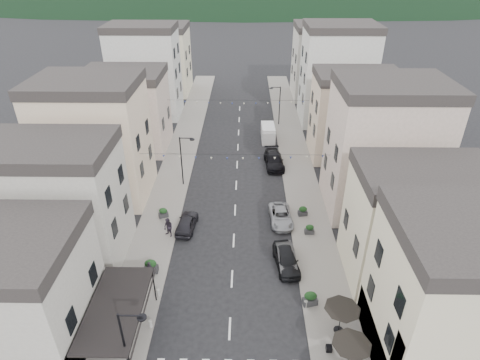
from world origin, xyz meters
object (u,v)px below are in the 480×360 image
at_px(parked_car_a, 286,259).
at_px(parked_car_d, 274,160).
at_px(parked_car_c, 281,216).
at_px(delivery_van, 268,132).
at_px(pedestrian_b, 168,228).
at_px(parked_car_e, 187,223).
at_px(parked_car_b, 286,258).
at_px(pedestrian_a, 150,270).

distance_m(parked_car_a, parked_car_d, 18.20).
distance_m(parked_car_c, delivery_van, 19.56).
bearing_deg(parked_car_d, parked_car_a, -94.34).
bearing_deg(parked_car_d, pedestrian_b, -131.08).
distance_m(parked_car_e, pedestrian_b, 2.03).
distance_m(parked_car_b, pedestrian_b, 11.32).
xyz_separation_m(parked_car_a, parked_car_e, (-9.20, 5.11, -0.06)).
bearing_deg(pedestrian_a, parked_car_d, 68.58).
xyz_separation_m(parked_car_c, pedestrian_a, (-11.33, -8.15, 0.27)).
distance_m(parked_car_a, pedestrian_a, 11.45).
relative_size(parked_car_d, delivery_van, 1.18).
relative_size(parked_car_d, parked_car_e, 1.30).
xyz_separation_m(delivery_van, pedestrian_a, (-10.93, -27.70, -0.16)).
xyz_separation_m(parked_car_b, parked_car_c, (0.00, 6.23, -0.05)).
relative_size(parked_car_a, parked_car_b, 1.08).
bearing_deg(pedestrian_a, parked_car_b, 17.88).
bearing_deg(parked_car_d, pedestrian_a, -124.01).
distance_m(parked_car_d, parked_car_e, 16.00).
bearing_deg(pedestrian_b, parked_car_c, 48.95).
distance_m(parked_car_b, pedestrian_a, 11.49).
relative_size(parked_car_d, pedestrian_a, 3.40).
distance_m(parked_car_a, pedestrian_b, 11.39).
distance_m(parked_car_c, parked_car_e, 9.30).
bearing_deg(parked_car_d, parked_car_e, -129.44).
bearing_deg(parked_car_b, pedestrian_b, 157.47).
bearing_deg(delivery_van, pedestrian_b, -115.73).
height_order(parked_car_b, parked_car_c, parked_car_b).
height_order(parked_car_a, pedestrian_a, pedestrian_a).
distance_m(parked_car_e, delivery_van, 22.68).
distance_m(parked_car_b, parked_car_c, 6.23).
relative_size(delivery_van, pedestrian_b, 2.34).
distance_m(parked_car_a, parked_car_c, 6.47).
distance_m(parked_car_e, pedestrian_a, 7.13).
bearing_deg(delivery_van, parked_car_e, -113.60).
distance_m(delivery_van, pedestrian_a, 29.77).
bearing_deg(parked_car_c, parked_car_e, -175.08).
height_order(parked_car_b, parked_car_e, parked_car_e).
xyz_separation_m(delivery_van, pedestrian_b, (-10.33, -22.18, 0.03)).
bearing_deg(delivery_van, parked_car_a, -89.89).
bearing_deg(pedestrian_b, parked_car_d, 88.42).
height_order(parked_car_b, parked_car_d, parked_car_d).
bearing_deg(parked_car_e, parked_car_b, 157.58).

